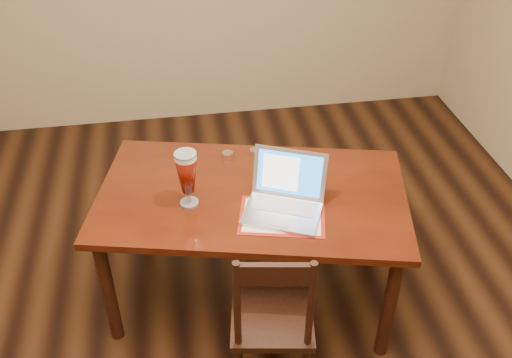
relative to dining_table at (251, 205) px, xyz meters
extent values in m
plane|color=black|center=(-0.19, -0.40, -0.65)|extent=(5.00, 5.00, 0.00)
cube|color=#4D190A|center=(0.01, 0.01, 0.05)|extent=(1.72, 1.21, 0.04)
cylinder|color=black|center=(-0.76, -0.18, -0.31)|extent=(0.07, 0.07, 0.69)
cylinder|color=black|center=(0.60, -0.51, -0.31)|extent=(0.07, 0.07, 0.69)
cylinder|color=black|center=(-0.59, 0.52, -0.31)|extent=(0.07, 0.07, 0.69)
cylinder|color=black|center=(0.77, 0.19, -0.31)|extent=(0.07, 0.07, 0.69)
cube|color=maroon|center=(0.12, -0.20, 0.08)|extent=(0.46, 0.38, 0.00)
cube|color=silver|center=(0.12, -0.20, 0.08)|extent=(0.42, 0.33, 0.00)
cube|color=silver|center=(0.12, -0.19, 0.09)|extent=(0.43, 0.37, 0.02)
cube|color=silver|center=(0.14, -0.15, 0.10)|extent=(0.32, 0.22, 0.00)
cube|color=silver|center=(0.09, -0.26, 0.10)|extent=(0.11, 0.10, 0.00)
cube|color=silver|center=(0.18, -0.05, 0.22)|extent=(0.36, 0.21, 0.24)
cube|color=blue|center=(0.18, -0.05, 0.22)|extent=(0.31, 0.18, 0.20)
cube|color=white|center=(0.14, -0.04, 0.22)|extent=(0.18, 0.11, 0.17)
cylinder|color=silver|center=(-0.31, -0.03, 0.08)|extent=(0.09, 0.09, 0.01)
cylinder|color=silver|center=(-0.31, -0.03, 0.12)|extent=(0.02, 0.02, 0.07)
cylinder|color=beige|center=(-0.31, -0.03, 0.35)|extent=(0.11, 0.11, 0.02)
cylinder|color=silver|center=(-0.31, -0.03, 0.37)|extent=(0.11, 0.11, 0.01)
cylinder|color=white|center=(-0.08, 0.33, 0.09)|extent=(0.06, 0.06, 0.04)
cylinder|color=white|center=(0.08, 0.34, 0.09)|extent=(0.06, 0.06, 0.04)
cube|color=black|center=(0.02, -0.52, -0.26)|extent=(0.44, 0.42, 0.04)
cylinder|color=black|center=(-0.11, -0.36, -0.47)|extent=(0.04, 0.04, 0.37)
cylinder|color=black|center=(0.19, -0.41, -0.47)|extent=(0.04, 0.04, 0.37)
cylinder|color=black|center=(-0.16, -0.64, 0.00)|extent=(0.03, 0.03, 0.49)
cylinder|color=black|center=(0.15, -0.69, 0.00)|extent=(0.03, 0.03, 0.49)
cube|color=black|center=(-0.01, -0.67, 0.18)|extent=(0.31, 0.08, 0.11)
camera|label=1|loc=(-0.34, -2.24, 1.85)|focal=40.00mm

